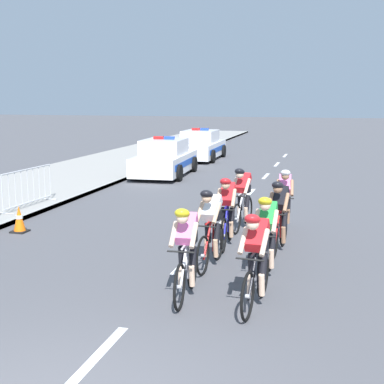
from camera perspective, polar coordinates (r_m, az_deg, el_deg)
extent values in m
cube|color=gray|center=(21.22, -14.07, 1.16)|extent=(4.87, 60.00, 0.12)
cube|color=#9E9E99|center=(20.19, -8.21, 0.94)|extent=(0.16, 60.00, 0.13)
cube|color=white|center=(7.27, -9.57, -16.17)|extent=(0.14, 1.60, 0.01)
cube|color=white|center=(10.78, -0.68, -7.24)|extent=(0.14, 1.60, 0.01)
cube|color=white|center=(14.54, 3.58, -2.73)|extent=(0.14, 1.60, 0.01)
cube|color=white|center=(18.41, 6.05, -0.08)|extent=(0.14, 1.60, 0.01)
cube|color=white|center=(22.32, 7.66, 1.65)|extent=(0.14, 1.60, 0.01)
cube|color=white|center=(26.26, 8.79, 2.86)|extent=(0.14, 1.60, 0.01)
cube|color=white|center=(30.21, 9.63, 3.75)|extent=(0.14, 1.60, 0.01)
torus|color=black|center=(8.35, -1.31, -9.83)|extent=(0.09, 0.73, 0.72)
cylinder|color=#99999E|center=(8.35, -1.31, -9.83)|extent=(0.06, 0.06, 0.06)
torus|color=black|center=(9.28, 0.04, -7.78)|extent=(0.09, 0.73, 0.72)
cylinder|color=#99999E|center=(9.28, 0.04, -7.78)|extent=(0.06, 0.06, 0.06)
cylinder|color=silver|center=(8.61, -0.68, -5.46)|extent=(0.07, 0.55, 0.04)
cylinder|color=silver|center=(8.54, -0.92, -7.86)|extent=(0.07, 0.48, 0.63)
cylinder|color=silver|center=(8.88, -0.40, -7.02)|extent=(0.04, 0.04, 0.65)
cylinder|color=black|center=(8.29, -1.18, -6.22)|extent=(0.42, 0.06, 0.03)
cube|color=black|center=(8.79, -0.41, -4.87)|extent=(0.11, 0.23, 0.05)
cube|color=pink|center=(8.62, -0.58, -3.79)|extent=(0.31, 0.56, 0.46)
cube|color=black|center=(8.77, -0.42, -4.63)|extent=(0.29, 0.22, 0.18)
cylinder|color=black|center=(8.80, 0.09, -6.91)|extent=(0.12, 0.23, 0.40)
cylinder|color=beige|center=(8.80, -0.01, -8.71)|extent=(0.10, 0.16, 0.36)
cylinder|color=black|center=(8.83, -1.06, -6.85)|extent=(0.12, 0.18, 0.40)
cylinder|color=beige|center=(8.84, -1.17, -8.63)|extent=(0.10, 0.13, 0.36)
cylinder|color=beige|center=(8.40, 0.20, -4.52)|extent=(0.10, 0.41, 0.35)
cylinder|color=beige|center=(8.46, -1.94, -4.41)|extent=(0.10, 0.41, 0.35)
sphere|color=beige|center=(8.28, -1.00, -2.66)|extent=(0.19, 0.19, 0.19)
ellipsoid|color=yellow|center=(8.26, -1.02, -2.24)|extent=(0.25, 0.33, 0.24)
torus|color=black|center=(8.03, 5.78, -10.71)|extent=(0.11, 0.73, 0.72)
cylinder|color=#99999E|center=(8.03, 5.78, -10.71)|extent=(0.06, 0.06, 0.06)
torus|color=black|center=(8.95, 7.37, -8.55)|extent=(0.11, 0.73, 0.72)
cylinder|color=#99999E|center=(8.95, 7.37, -8.55)|extent=(0.06, 0.06, 0.06)
cylinder|color=black|center=(8.27, 6.62, -6.17)|extent=(0.08, 0.55, 0.04)
cylinder|color=black|center=(8.21, 6.29, -8.67)|extent=(0.08, 0.48, 0.63)
cylinder|color=black|center=(8.55, 6.89, -7.77)|extent=(0.04, 0.04, 0.65)
cylinder|color=black|center=(7.95, 6.03, -6.98)|extent=(0.42, 0.06, 0.03)
cube|color=black|center=(8.45, 6.94, -5.55)|extent=(0.12, 0.23, 0.05)
cube|color=red|center=(8.28, 6.77, -4.44)|extent=(0.33, 0.57, 0.45)
cube|color=black|center=(8.43, 6.93, -5.31)|extent=(0.30, 0.22, 0.18)
cylinder|color=black|center=(8.46, 7.40, -7.69)|extent=(0.13, 0.23, 0.40)
cylinder|color=beige|center=(8.47, 7.24, -9.55)|extent=(0.10, 0.16, 0.36)
cylinder|color=black|center=(8.50, 6.21, -7.58)|extent=(0.12, 0.18, 0.40)
cylinder|color=beige|center=(8.51, 6.04, -9.43)|extent=(0.10, 0.13, 0.36)
cylinder|color=beige|center=(8.06, 7.53, -5.23)|extent=(0.11, 0.41, 0.35)
cylinder|color=beige|center=(8.13, 5.32, -5.05)|extent=(0.11, 0.41, 0.35)
sphere|color=beige|center=(7.94, 6.31, -3.27)|extent=(0.19, 0.19, 0.19)
ellipsoid|color=red|center=(7.92, 6.30, -2.83)|extent=(0.26, 0.33, 0.24)
torus|color=black|center=(9.91, 1.13, -6.62)|extent=(0.09, 0.73, 0.72)
cylinder|color=#99999E|center=(9.91, 1.13, -6.62)|extent=(0.06, 0.06, 0.06)
torus|color=black|center=(10.83, 2.74, -5.19)|extent=(0.09, 0.73, 0.72)
cylinder|color=#99999E|center=(10.83, 2.74, -5.19)|extent=(0.06, 0.06, 0.06)
cylinder|color=#B21919|center=(10.19, 1.91, -3.03)|extent=(0.07, 0.55, 0.04)
cylinder|color=#B21919|center=(10.11, 1.61, -5.04)|extent=(0.07, 0.48, 0.63)
cylinder|color=#B21919|center=(10.45, 2.22, -4.43)|extent=(0.04, 0.04, 0.65)
cylinder|color=black|center=(9.87, 1.31, -3.58)|extent=(0.42, 0.06, 0.03)
cube|color=black|center=(10.37, 2.23, -2.58)|extent=(0.11, 0.23, 0.05)
cube|color=white|center=(10.21, 2.04, -1.63)|extent=(0.32, 0.57, 0.45)
cube|color=black|center=(10.35, 2.22, -2.38)|extent=(0.29, 0.22, 0.18)
cylinder|color=black|center=(10.36, 2.60, -4.33)|extent=(0.12, 0.23, 0.40)
cylinder|color=tan|center=(10.35, 2.47, -5.85)|extent=(0.10, 0.16, 0.36)
cylinder|color=black|center=(10.41, 1.65, -4.25)|extent=(0.12, 0.18, 0.40)
cylinder|color=tan|center=(10.40, 1.51, -5.76)|extent=(0.10, 0.13, 0.36)
cylinder|color=tan|center=(9.97, 2.56, -2.21)|extent=(0.10, 0.41, 0.35)
cylinder|color=tan|center=(10.06, 0.81, -2.09)|extent=(0.10, 0.41, 0.35)
sphere|color=tan|center=(9.88, 1.54, -0.60)|extent=(0.19, 0.19, 0.19)
ellipsoid|color=black|center=(9.86, 1.53, -0.24)|extent=(0.25, 0.33, 0.24)
torus|color=black|center=(9.32, 7.22, -7.78)|extent=(0.07, 0.73, 0.72)
cylinder|color=#99999E|center=(9.32, 7.22, -7.78)|extent=(0.06, 0.06, 0.06)
torus|color=black|center=(10.27, 8.16, -6.13)|extent=(0.07, 0.73, 0.72)
cylinder|color=#99999E|center=(10.27, 8.16, -6.13)|extent=(0.06, 0.06, 0.06)
cylinder|color=white|center=(9.61, 7.74, -3.93)|extent=(0.05, 0.55, 0.04)
cylinder|color=white|center=(9.52, 7.52, -6.06)|extent=(0.05, 0.48, 0.63)
cylinder|color=white|center=(9.87, 7.88, -5.37)|extent=(0.04, 0.04, 0.65)
cylinder|color=black|center=(9.27, 7.39, -4.55)|extent=(0.42, 0.04, 0.03)
cube|color=black|center=(9.79, 7.93, -3.43)|extent=(0.11, 0.22, 0.05)
cube|color=green|center=(9.62, 7.84, -2.43)|extent=(0.30, 0.55, 0.46)
cube|color=black|center=(9.77, 7.93, -3.21)|extent=(0.29, 0.21, 0.18)
cylinder|color=black|center=(9.79, 8.35, -5.27)|extent=(0.12, 0.23, 0.40)
cylinder|color=beige|center=(9.79, 8.25, -6.88)|extent=(0.09, 0.16, 0.36)
cylinder|color=black|center=(9.82, 7.31, -5.20)|extent=(0.12, 0.17, 0.40)
cylinder|color=beige|center=(9.81, 7.20, -6.81)|extent=(0.09, 0.13, 0.36)
cylinder|color=beige|center=(9.40, 8.59, -3.06)|extent=(0.09, 0.40, 0.35)
cylinder|color=beige|center=(9.45, 6.67, -2.94)|extent=(0.09, 0.40, 0.35)
sphere|color=beige|center=(9.28, 7.59, -1.37)|extent=(0.19, 0.19, 0.19)
ellipsoid|color=yellow|center=(9.26, 7.59, -0.99)|extent=(0.24, 0.32, 0.24)
torus|color=black|center=(11.32, 3.28, -4.52)|extent=(0.08, 0.73, 0.72)
cylinder|color=#99999E|center=(11.32, 3.28, -4.52)|extent=(0.06, 0.06, 0.06)
torus|color=black|center=(12.28, 3.99, -3.38)|extent=(0.08, 0.73, 0.72)
cylinder|color=#99999E|center=(12.28, 3.99, -3.38)|extent=(0.06, 0.06, 0.06)
cylinder|color=#1E1E99|center=(11.64, 3.64, -1.41)|extent=(0.07, 0.55, 0.04)
cylinder|color=#1E1E99|center=(11.54, 3.50, -3.16)|extent=(0.07, 0.48, 0.63)
cylinder|color=#1E1E99|center=(11.89, 3.76, -2.66)|extent=(0.04, 0.04, 0.65)
cylinder|color=black|center=(11.30, 3.38, -1.85)|extent=(0.42, 0.05, 0.03)
cube|color=black|center=(11.82, 3.78, -1.04)|extent=(0.11, 0.23, 0.05)
cube|color=red|center=(11.67, 3.71, -0.19)|extent=(0.31, 0.56, 0.46)
cube|color=black|center=(11.81, 3.78, -0.85)|extent=(0.29, 0.21, 0.18)
cylinder|color=black|center=(11.82, 4.16, -2.55)|extent=(0.12, 0.23, 0.40)
cylinder|color=tan|center=(11.80, 4.09, -3.89)|extent=(0.10, 0.16, 0.36)
cylinder|color=black|center=(11.84, 3.29, -2.52)|extent=(0.12, 0.17, 0.40)
cylinder|color=tan|center=(11.82, 3.22, -3.85)|extent=(0.10, 0.13, 0.36)
cylinder|color=tan|center=(11.44, 4.34, -0.65)|extent=(0.10, 0.40, 0.35)
cylinder|color=tan|center=(11.49, 2.76, -0.59)|extent=(0.10, 0.40, 0.35)
sphere|color=tan|center=(11.33, 3.50, 0.75)|extent=(0.19, 0.19, 0.19)
ellipsoid|color=red|center=(11.31, 3.50, 1.06)|extent=(0.25, 0.33, 0.24)
torus|color=black|center=(11.00, 8.52, -5.06)|extent=(0.10, 0.73, 0.72)
cylinder|color=#99999E|center=(11.00, 8.52, -5.06)|extent=(0.06, 0.06, 0.06)
torus|color=black|center=(11.95, 9.46, -3.87)|extent=(0.10, 0.73, 0.72)
cylinder|color=#99999E|center=(11.95, 9.46, -3.87)|extent=(0.06, 0.06, 0.06)
cylinder|color=#B21919|center=(11.30, 9.04, -1.86)|extent=(0.08, 0.55, 0.04)
cylinder|color=#B21919|center=(11.21, 8.82, -3.65)|extent=(0.08, 0.48, 0.63)
cylinder|color=#B21919|center=(11.56, 9.18, -3.14)|extent=(0.04, 0.04, 0.65)
cylinder|color=black|center=(10.97, 8.69, -2.31)|extent=(0.42, 0.06, 0.03)
cube|color=black|center=(11.49, 9.23, -1.47)|extent=(0.12, 0.23, 0.05)
cube|color=black|center=(11.33, 9.14, -0.60)|extent=(0.32, 0.56, 0.46)
cube|color=black|center=(11.47, 9.23, -1.28)|extent=(0.30, 0.22, 0.18)
cylinder|color=black|center=(11.48, 9.57, -3.04)|extent=(0.13, 0.23, 0.40)
cylinder|color=#9E7051|center=(11.46, 9.46, -4.41)|extent=(0.10, 0.16, 0.36)
cylinder|color=black|center=(11.51, 8.69, -2.98)|extent=(0.12, 0.18, 0.40)
cylinder|color=#9E7051|center=(11.50, 8.58, -4.35)|extent=(0.10, 0.13, 0.36)
cylinder|color=#9E7051|center=(11.10, 9.74, -1.09)|extent=(0.11, 0.41, 0.35)
cylinder|color=#9E7051|center=(11.16, 8.12, -0.99)|extent=(0.11, 0.41, 0.35)
sphere|color=#9E7051|center=(11.00, 8.88, 0.36)|extent=(0.19, 0.19, 0.19)
ellipsoid|color=black|center=(10.98, 8.88, 0.69)|extent=(0.26, 0.33, 0.24)
torus|color=black|center=(12.84, 4.62, -2.80)|extent=(0.12, 0.72, 0.72)
cylinder|color=#99999E|center=(12.84, 4.62, -2.80)|extent=(0.07, 0.07, 0.06)
torus|color=black|center=(13.78, 5.83, -1.94)|extent=(0.12, 0.72, 0.72)
cylinder|color=#99999E|center=(13.78, 5.83, -1.94)|extent=(0.07, 0.07, 0.06)
cylinder|color=white|center=(13.16, 5.22, -0.11)|extent=(0.10, 0.55, 0.04)
cylinder|color=white|center=(13.05, 4.98, -1.64)|extent=(0.09, 0.48, 0.63)
cylinder|color=white|center=(13.40, 5.44, -1.25)|extent=(0.04, 0.04, 0.65)
cylinder|color=black|center=(12.83, 4.78, -0.45)|extent=(0.42, 0.07, 0.03)
cube|color=black|center=(13.34, 5.46, 0.20)|extent=(0.12, 0.23, 0.05)
cube|color=red|center=(13.19, 5.33, 0.97)|extent=(0.34, 0.58, 0.45)
cube|color=black|center=(13.32, 5.45, 0.36)|extent=(0.30, 0.23, 0.18)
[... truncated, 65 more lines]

